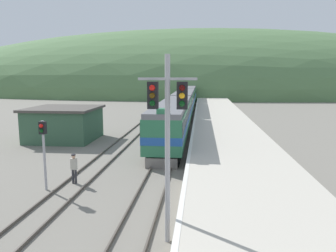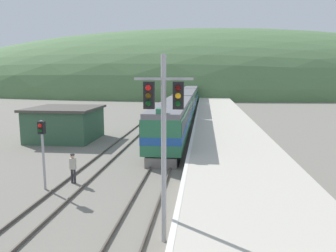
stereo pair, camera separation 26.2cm
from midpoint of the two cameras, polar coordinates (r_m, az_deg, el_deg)
name	(u,v)px [view 2 (the right image)]	position (r m, az deg, el deg)	size (l,w,h in m)	color
track_main	(191,103)	(76.65, 4.19, 4.08)	(1.52, 180.00, 0.16)	#4C443D
track_siding	(171,102)	(76.97, 0.65, 4.12)	(1.52, 180.00, 0.16)	#4C443D
platform	(218,110)	(56.70, 8.85, 2.71)	(7.10, 140.00, 1.03)	#BCB5A5
distant_hills	(197,91)	(128.87, 5.09, 6.01)	(221.46, 99.66, 46.08)	#517547
station_shed	(65,123)	(34.73, -17.28, 0.45)	(6.70, 6.60, 3.33)	#385B42
express_train_lead_car	(173,120)	(32.20, 1.19, 1.01)	(2.97, 19.94, 4.24)	black
carriage_second	(186,102)	(54.00, 3.29, 4.21)	(2.96, 21.78, 3.88)	black
carriage_third	(191,94)	(76.58, 4.21, 5.60)	(2.96, 21.78, 3.88)	black
carriage_fourth	(194,89)	(99.20, 4.71, 6.36)	(2.96, 21.78, 3.88)	black
signal_mast_main	(164,122)	(12.32, -0.16, 0.62)	(2.20, 0.42, 7.33)	#9E9EA3
signal_post_siding	(42,141)	(19.79, -20.71, -2.39)	(0.36, 0.42, 4.04)	#9E9EA3
track_worker	(73,166)	(20.82, -15.88, -6.78)	(0.36, 0.25, 1.84)	#2D2D33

